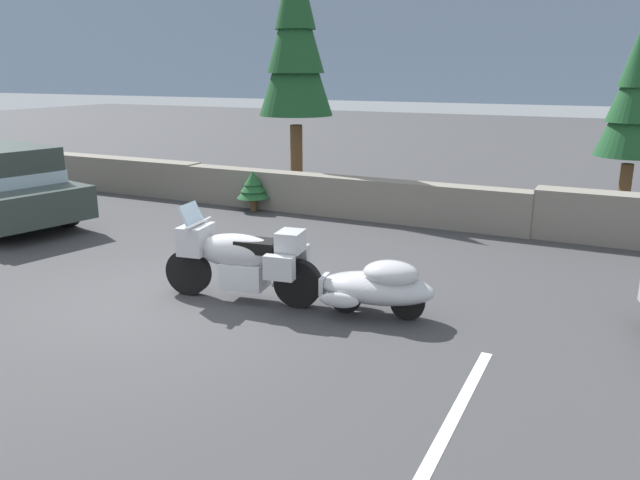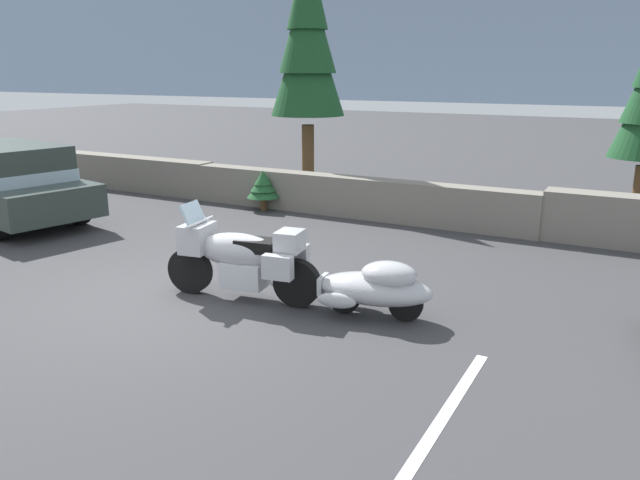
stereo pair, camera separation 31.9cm
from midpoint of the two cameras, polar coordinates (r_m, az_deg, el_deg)
ground_plane at (r=8.94m, az=-12.58°, el=-5.41°), size 80.00×80.00×0.00m
stone_guard_wall at (r=13.56m, az=4.98°, el=3.95°), size 24.00×0.62×0.95m
distant_ridgeline at (r=102.48m, az=26.26°, el=16.50°), size 240.00×80.00×16.00m
touring_motorcycle at (r=8.63m, az=-6.21°, el=-1.52°), size 2.30×0.95×1.33m
car_shaped_trailer at (r=8.08m, az=6.24°, el=-4.27°), size 2.23×0.93×0.76m
suv_at_left_edge at (r=14.60m, az=-26.36°, el=4.79°), size 5.10×2.89×1.63m
pine_tree_tall at (r=15.89m, az=-0.55°, el=18.01°), size 1.83×1.83×6.17m
pine_sapling_near at (r=14.26m, az=-4.59°, el=4.99°), size 0.75×0.75×0.91m
parking_stripe_marker at (r=5.83m, az=11.74°, el=-17.18°), size 0.12×3.60×0.01m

